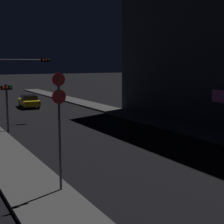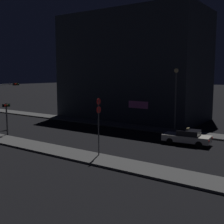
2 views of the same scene
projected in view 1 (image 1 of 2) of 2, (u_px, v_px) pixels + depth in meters
sidewalk_right at (116, 111)px, 35.09m from camera, size 2.57×64.75×0.18m
far_car at (29, 101)px, 38.65m from camera, size 2.17×4.58×1.42m
traffic_light_overhead at (17, 75)px, 28.42m from camera, size 4.74×0.42×5.64m
traffic_light_left_kerb at (7, 98)px, 24.45m from camera, size 0.80×0.42×3.59m
sign_pole_left at (59, 122)px, 12.84m from camera, size 0.55×0.10×4.60m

